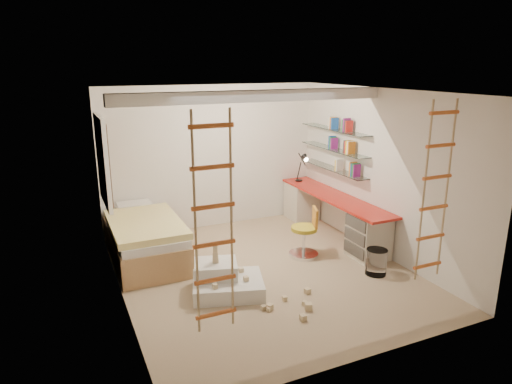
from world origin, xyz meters
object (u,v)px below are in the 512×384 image
desk (332,214)px  bed (145,239)px  play_platform (225,281)px  swivel_chair (305,239)px

desk → bed: size_ratio=1.40×
desk → play_platform: size_ratio=2.58×
play_platform → swivel_chair: bearing=20.8°
swivel_chair → bed: bearing=158.0°
bed → play_platform: (0.74, -1.54, -0.17)m
bed → desk: bearing=-6.5°
swivel_chair → play_platform: (-1.58, -0.60, -0.13)m
desk → swivel_chair: swivel_chair is taller
bed → swivel_chair: size_ratio=2.52×
bed → swivel_chair: (2.33, -0.94, -0.04)m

